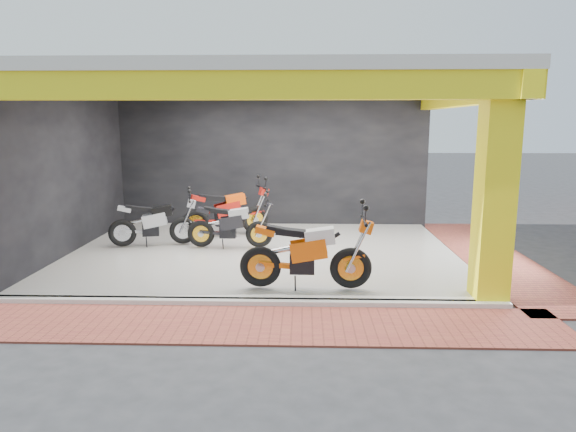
% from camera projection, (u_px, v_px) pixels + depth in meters
% --- Properties ---
extents(ground, '(80.00, 80.00, 0.00)m').
position_uv_depth(ground, '(254.00, 285.00, 8.91)').
color(ground, '#2D2D30').
rests_on(ground, ground).
extents(showroom_floor, '(8.00, 6.00, 0.10)m').
position_uv_depth(showroom_floor, '(263.00, 253.00, 10.86)').
color(showroom_floor, white).
rests_on(showroom_floor, ground).
extents(showroom_ceiling, '(8.40, 6.40, 0.20)m').
position_uv_depth(showroom_ceiling, '(261.00, 81.00, 10.23)').
color(showroom_ceiling, beige).
rests_on(showroom_ceiling, corner_column).
extents(back_wall, '(8.20, 0.20, 3.50)m').
position_uv_depth(back_wall, '(272.00, 162.00, 13.61)').
color(back_wall, black).
rests_on(back_wall, ground).
extents(left_wall, '(0.20, 6.20, 3.50)m').
position_uv_depth(left_wall, '(66.00, 173.00, 10.68)').
color(left_wall, black).
rests_on(left_wall, ground).
extents(corner_column, '(0.50, 0.50, 3.50)m').
position_uv_depth(corner_column, '(495.00, 192.00, 7.74)').
color(corner_column, yellow).
rests_on(corner_column, ground).
extents(header_beam_front, '(8.40, 0.30, 0.40)m').
position_uv_depth(header_beam_front, '(244.00, 86.00, 7.33)').
color(header_beam_front, yellow).
rests_on(header_beam_front, corner_column).
extents(header_beam_right, '(0.30, 6.40, 0.40)m').
position_uv_depth(header_beam_right, '(463.00, 96.00, 10.16)').
color(header_beam_right, yellow).
rests_on(header_beam_right, corner_column).
extents(floor_kerb, '(8.00, 0.20, 0.10)m').
position_uv_depth(floor_kerb, '(247.00, 302.00, 7.89)').
color(floor_kerb, white).
rests_on(floor_kerb, ground).
extents(paver_front, '(9.00, 1.40, 0.03)m').
position_uv_depth(paver_front, '(241.00, 324.00, 7.13)').
color(paver_front, '#994432').
rests_on(paver_front, ground).
extents(paver_right, '(1.40, 7.00, 0.03)m').
position_uv_depth(paver_right, '(492.00, 257.00, 10.73)').
color(paver_right, '#994432').
rests_on(paver_right, ground).
extents(moto_hero, '(2.29, 0.89, 1.38)m').
position_uv_depth(moto_hero, '(351.00, 248.00, 8.23)').
color(moto_hero, '#F45E0A').
rests_on(moto_hero, showroom_floor).
extents(moto_row_a, '(1.95, 0.73, 1.19)m').
position_uv_depth(moto_row_a, '(259.00, 221.00, 10.99)').
color(moto_row_a, black).
rests_on(moto_row_a, showroom_floor).
extents(moto_row_b, '(2.11, 1.17, 1.22)m').
position_uv_depth(moto_row_b, '(183.00, 218.00, 11.32)').
color(moto_row_b, '#A9ABB1').
rests_on(moto_row_b, showroom_floor).
extents(moto_row_c, '(2.39, 1.60, 1.37)m').
position_uv_depth(moto_row_c, '(255.00, 206.00, 12.39)').
color(moto_row_c, '#B01B12').
rests_on(moto_row_c, showroom_floor).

